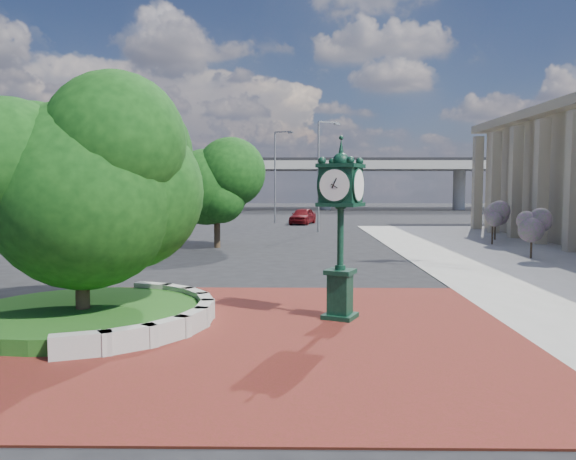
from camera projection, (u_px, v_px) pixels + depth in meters
The scene contains 14 objects.
ground at pixel (273, 324), 14.66m from camera, with size 200.00×200.00×0.00m, color black.
plaza at pixel (272, 333), 13.67m from camera, with size 12.00×12.00×0.04m, color maroon.
planter_wall at pixel (170, 313), 14.68m from camera, with size 2.96×6.77×0.54m.
grass_bed at pixel (83, 316), 14.72m from camera, with size 6.10×6.10×0.40m, color #124013.
overpass at pixel (291, 166), 83.92m from camera, with size 90.00×12.00×7.50m.
tree_planter at pixel (79, 181), 14.44m from camera, with size 5.20×5.20×6.33m.
tree_street at pixel (217, 192), 32.41m from camera, with size 4.40×4.40×5.45m.
post_clock at pixel (341, 221), 14.93m from camera, with size 1.26×1.26×4.85m.
parked_car at pixel (303, 216), 52.54m from camera, with size 1.79×4.46×1.52m, color #620E12.
street_lamp_near at pixel (321, 167), 43.28m from camera, with size 1.79×0.95×8.54m.
street_lamp_far at pixel (277, 169), 54.28m from camera, with size 1.87×0.94×8.80m.
shrub_near at pixel (532, 227), 27.55m from camera, with size 1.20×1.20×2.20m.
shrub_mid at pixel (493, 219), 34.01m from camera, with size 1.20×1.20×2.20m.
shrub_far at pixel (495, 216), 36.96m from camera, with size 1.20×1.20×2.20m.
Camera 1 is at (0.59, -14.42, 3.61)m, focal length 35.00 mm.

